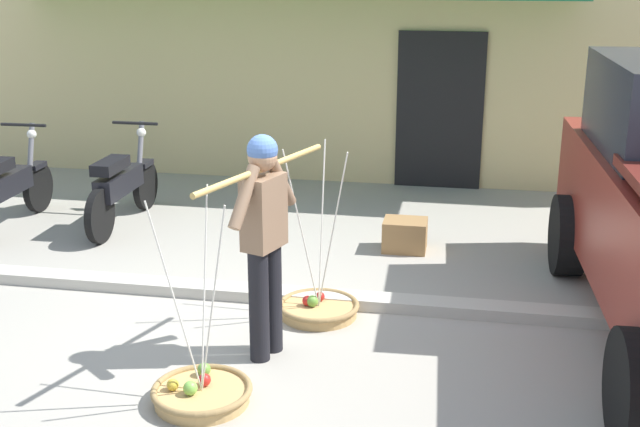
{
  "coord_description": "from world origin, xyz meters",
  "views": [
    {
      "loc": [
        1.74,
        -5.74,
        2.87
      ],
      "look_at": [
        0.56,
        0.6,
        0.85
      ],
      "focal_mm": 45.94,
      "sensor_mm": 36.0,
      "label": 1
    }
  ],
  "objects_px": {
    "motorcycle_nearest_shop": "(7,189)",
    "wooden_crate": "(405,235)",
    "fruit_basket_right_side": "(318,307)",
    "fruit_vendor": "(264,232)",
    "fruit_basket_left_side": "(202,392)",
    "motorcycle_second_in_row": "(122,186)"
  },
  "relations": [
    {
      "from": "motorcycle_nearest_shop",
      "to": "wooden_crate",
      "type": "bearing_deg",
      "value": 1.2
    },
    {
      "from": "fruit_basket_right_side",
      "to": "wooden_crate",
      "type": "bearing_deg",
      "value": 71.88
    },
    {
      "from": "fruit_vendor",
      "to": "motorcycle_nearest_shop",
      "type": "bearing_deg",
      "value": 145.51
    },
    {
      "from": "fruit_basket_right_side",
      "to": "motorcycle_nearest_shop",
      "type": "bearing_deg",
      "value": 156.29
    },
    {
      "from": "fruit_vendor",
      "to": "fruit_basket_right_side",
      "type": "distance_m",
      "value": 1.21
    },
    {
      "from": "wooden_crate",
      "to": "fruit_basket_left_side",
      "type": "bearing_deg",
      "value": -108.44
    },
    {
      "from": "fruit_vendor",
      "to": "motorcycle_second_in_row",
      "type": "bearing_deg",
      "value": 130.37
    },
    {
      "from": "motorcycle_second_in_row",
      "to": "wooden_crate",
      "type": "relative_size",
      "value": 4.14
    },
    {
      "from": "fruit_vendor",
      "to": "motorcycle_second_in_row",
      "type": "xyz_separation_m",
      "value": [
        -2.33,
        2.74,
        -0.52
      ]
    },
    {
      "from": "fruit_vendor",
      "to": "wooden_crate",
      "type": "xyz_separation_m",
      "value": [
        0.83,
        2.51,
        -0.82
      ]
    },
    {
      "from": "motorcycle_second_in_row",
      "to": "wooden_crate",
      "type": "height_order",
      "value": "motorcycle_second_in_row"
    },
    {
      "from": "fruit_vendor",
      "to": "fruit_basket_left_side",
      "type": "xyz_separation_m",
      "value": [
        -0.26,
        -0.76,
        -0.9
      ]
    },
    {
      "from": "fruit_basket_left_side",
      "to": "motorcycle_nearest_shop",
      "type": "height_order",
      "value": "fruit_basket_left_side"
    },
    {
      "from": "fruit_vendor",
      "to": "wooden_crate",
      "type": "bearing_deg",
      "value": 71.73
    },
    {
      "from": "fruit_vendor",
      "to": "fruit_basket_left_side",
      "type": "distance_m",
      "value": 1.21
    },
    {
      "from": "fruit_basket_right_side",
      "to": "wooden_crate",
      "type": "height_order",
      "value": "fruit_basket_right_side"
    },
    {
      "from": "fruit_vendor",
      "to": "fruit_basket_right_side",
      "type": "height_order",
      "value": "fruit_vendor"
    },
    {
      "from": "motorcycle_second_in_row",
      "to": "wooden_crate",
      "type": "bearing_deg",
      "value": -4.23
    },
    {
      "from": "wooden_crate",
      "to": "motorcycle_nearest_shop",
      "type": "bearing_deg",
      "value": -178.8
    },
    {
      "from": "fruit_basket_right_side",
      "to": "motorcycle_second_in_row",
      "type": "distance_m",
      "value": 3.28
    },
    {
      "from": "fruit_basket_left_side",
      "to": "fruit_basket_right_side",
      "type": "distance_m",
      "value": 1.6
    },
    {
      "from": "fruit_basket_left_side",
      "to": "wooden_crate",
      "type": "height_order",
      "value": "fruit_basket_left_side"
    }
  ]
}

